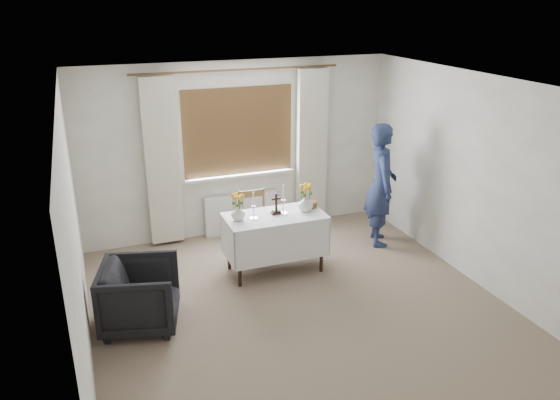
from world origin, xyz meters
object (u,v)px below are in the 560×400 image
Objects in this scene: armchair at (140,295)px; wooden_chair at (255,224)px; altar_table at (275,243)px; person at (381,185)px; flower_vase_right at (305,204)px; flower_vase_left at (238,213)px; wooden_cross at (276,204)px.

wooden_chair is at bearing -39.44° from armchair.
armchair is (-1.76, -0.67, -0.02)m from altar_table.
person reaches higher than altar_table.
flower_vase_right reaches higher than altar_table.
wooden_chair is 0.78m from flower_vase_left.
wooden_chair is 4.82× the size of flower_vase_left.
flower_vase_right reaches higher than wooden_chair.
altar_table is at bearing 179.48° from flower_vase_right.
altar_table is 6.15× the size of flower_vase_right.
flower_vase_left reaches higher than wooden_chair.
wooden_chair is at bearing 53.90° from flower_vase_left.
wooden_chair is at bearing 98.24° from altar_table.
altar_table is at bearing -2.52° from flower_vase_left.
flower_vase_right is (2.16, 0.66, 0.50)m from armchair.
flower_vase_right is (0.41, -0.00, 0.48)m from altar_table.
person reaches higher than flower_vase_left.
flower_vase_left is (-2.14, -0.27, -0.01)m from person.
wooden_chair is (-0.08, 0.55, 0.05)m from altar_table.
armchair is 3.92× the size of flower_vase_right.
altar_table is 0.56m from wooden_chair.
flower_vase_right is at bearing -7.58° from wooden_cross.
wooden_chair is 0.70m from wooden_cross.
person is 6.46× the size of wooden_cross.
wooden_cross reaches higher than flower_vase_right.
person is at bearing -59.85° from armchair.
armchair is 2.96× the size of wooden_cross.
wooden_chair is 4.30× the size of flower_vase_right.
wooden_cross is 1.49× the size of flower_vase_left.
wooden_cross reaches higher than armchair.
altar_table is at bearing -54.62° from armchair.
person is at bearing 7.16° from flower_vase_left.
armchair is at bearing -159.73° from wooden_cross.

